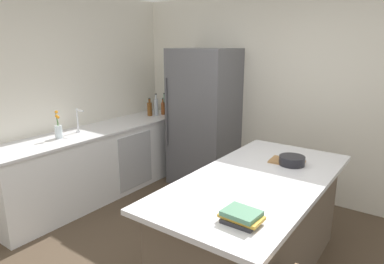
{
  "coord_description": "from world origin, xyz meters",
  "views": [
    {
      "loc": [
        1.4,
        -2.03,
        1.99
      ],
      "look_at": [
        -0.79,
        1.01,
        1.0
      ],
      "focal_mm": 31.86,
      "sensor_mm": 36.0,
      "label": 1
    }
  ],
  "objects": [
    {
      "name": "sink_faucet",
      "position": [
        -2.13,
        0.47,
        1.06
      ],
      "size": [
        0.15,
        0.05,
        0.3
      ],
      "color": "silver",
      "rests_on": "counter_run_left"
    },
    {
      "name": "soda_bottle",
      "position": [
        -2.03,
        1.8,
        1.04
      ],
      "size": [
        0.06,
        0.06,
        0.33
      ],
      "color": "silver",
      "rests_on": "counter_run_left"
    },
    {
      "name": "cutting_board",
      "position": [
        0.37,
        0.92,
        0.91
      ],
      "size": [
        0.32,
        0.23,
        0.02
      ],
      "color": "#9E7042",
      "rests_on": "kitchen_island"
    },
    {
      "name": "refrigerator",
      "position": [
        -1.19,
        1.86,
        0.96
      ],
      "size": [
        0.85,
        0.72,
        1.91
      ],
      "color": "#56565B",
      "rests_on": "ground_plane"
    },
    {
      "name": "mixing_bowl",
      "position": [
        0.43,
        0.89,
        0.94
      ],
      "size": [
        0.23,
        0.23,
        0.08
      ],
      "color": "black",
      "rests_on": "kitchen_island"
    },
    {
      "name": "whiskey_bottle",
      "position": [
        -2.09,
        1.72,
        1.01
      ],
      "size": [
        0.07,
        0.07,
        0.27
      ],
      "color": "brown",
      "rests_on": "counter_run_left"
    },
    {
      "name": "counter_run_left",
      "position": [
        -2.08,
        0.71,
        0.45
      ],
      "size": [
        0.67,
        2.82,
        0.91
      ],
      "color": "white",
      "rests_on": "ground_plane"
    },
    {
      "name": "vinegar_bottle",
      "position": [
        -1.98,
        1.9,
        1.01
      ],
      "size": [
        0.06,
        0.06,
        0.25
      ],
      "color": "#994C23",
      "rests_on": "counter_run_left"
    },
    {
      "name": "kitchen_island",
      "position": [
        0.31,
        0.42,
        0.46
      ],
      "size": [
        1.02,
        2.09,
        0.9
      ],
      "color": "brown",
      "rests_on": "ground_plane"
    },
    {
      "name": "gin_bottle",
      "position": [
        -2.02,
        1.99,
        1.04
      ],
      "size": [
        0.08,
        0.08,
        0.32
      ],
      "color": "#8CB79E",
      "rests_on": "counter_run_left"
    },
    {
      "name": "cookbook_stack",
      "position": [
        0.54,
        -0.3,
        0.94
      ],
      "size": [
        0.26,
        0.19,
        0.08
      ],
      "color": "#2D2D33",
      "rests_on": "kitchen_island"
    },
    {
      "name": "flower_vase",
      "position": [
        -2.09,
        0.17,
        1.01
      ],
      "size": [
        0.08,
        0.08,
        0.33
      ],
      "color": "silver",
      "rests_on": "counter_run_left"
    },
    {
      "name": "wall_left",
      "position": [
        -2.45,
        0.0,
        1.3
      ],
      "size": [
        0.1,
        6.0,
        2.6
      ],
      "primitive_type": "cube",
      "color": "silver",
      "rests_on": "ground_plane"
    },
    {
      "name": "wall_rear",
      "position": [
        0.0,
        2.25,
        1.3
      ],
      "size": [
        6.0,
        0.1,
        2.6
      ],
      "primitive_type": "cube",
      "color": "silver",
      "rests_on": "ground_plane"
    }
  ]
}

